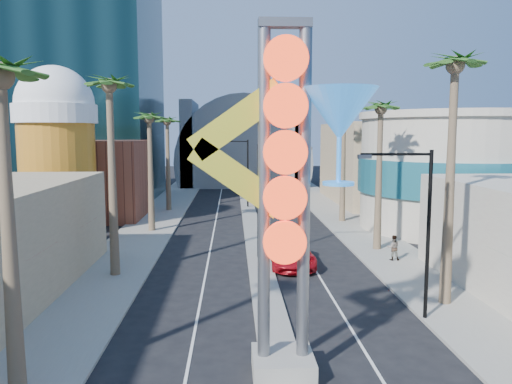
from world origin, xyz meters
name	(u,v)px	position (x,y,z in m)	size (l,w,h in m)	color
sidewalk_west	(155,221)	(-9.50, 35.00, 0.07)	(5.00, 100.00, 0.15)	gray
sidewalk_east	(345,220)	(9.50, 35.00, 0.07)	(5.00, 100.00, 0.15)	gray
median	(250,215)	(0.00, 38.00, 0.07)	(1.60, 84.00, 0.15)	gray
hotel_tower	(71,3)	(-22.00, 52.00, 25.00)	(20.00, 20.00, 50.00)	black
brick_filler_west	(95,179)	(-16.00, 38.00, 4.00)	(10.00, 10.00, 8.00)	brown
filler_east	(373,163)	(16.00, 48.00, 5.00)	(10.00, 20.00, 10.00)	tan
beer_mug	(57,144)	(-17.00, 30.00, 7.84)	(7.00, 7.00, 14.50)	#B57B18
turquoise_building	(451,172)	(18.00, 30.00, 5.25)	(16.60, 16.60, 10.60)	#B7A99B
canopy	(243,159)	(0.00, 72.00, 4.31)	(22.00, 16.00, 22.00)	slate
neon_sign	(308,175)	(0.82, 2.96, 7.31)	(6.53, 2.60, 12.55)	gray
streetlight_0	(266,189)	(0.55, 20.00, 4.88)	(3.79, 0.25, 8.00)	black
streetlight_1	(243,167)	(-0.55, 44.00, 4.88)	(3.79, 0.25, 8.00)	black
streetlight_2	(419,219)	(6.72, 8.00, 4.83)	(3.45, 0.25, 8.00)	black
palm_0	(1,95)	(-9.00, 2.00, 9.93)	(2.40, 2.40, 11.70)	brown
palm_1	(109,98)	(-9.00, 16.00, 10.82)	(2.40, 2.40, 12.70)	brown
palm_2	(149,125)	(-9.00, 30.00, 9.48)	(2.40, 2.40, 11.20)	brown
palm_3	(167,127)	(-9.00, 42.00, 9.48)	(2.40, 2.40, 11.20)	brown
palm_5	(455,81)	(9.00, 10.00, 11.27)	(2.40, 2.40, 13.20)	brown
palm_6	(381,117)	(9.00, 22.00, 9.93)	(2.40, 2.40, 11.70)	brown
palm_7	(344,111)	(9.00, 34.00, 10.82)	(2.40, 2.40, 12.70)	brown
red_pickup	(291,254)	(2.06, 17.92, 0.83)	(2.76, 5.99, 1.66)	#B20D18
pedestrian_b	(393,248)	(9.11, 18.58, 1.01)	(0.84, 0.65, 1.72)	gray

